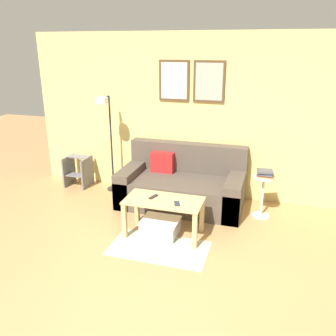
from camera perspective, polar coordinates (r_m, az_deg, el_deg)
ground_plane at (r=3.55m, az=-6.76°, el=-22.60°), size 16.00×16.00×0.00m
wall_back at (r=5.64m, az=5.00°, el=8.22°), size 5.60×0.09×2.55m
area_rug at (r=4.45m, az=-1.50°, el=-12.71°), size 1.20×0.66×0.01m
couch at (r=5.49m, az=2.29°, el=-2.86°), size 1.86×0.97×0.89m
coffee_table at (r=4.57m, az=-0.68°, el=-6.28°), size 0.99×0.51×0.49m
storage_bin at (r=4.68m, az=-1.27°, el=-9.48°), size 0.48×0.39×0.22m
floor_lamp at (r=5.73m, az=-9.89°, el=6.51°), size 0.22×0.46×1.60m
side_table at (r=5.23m, az=14.94°, el=-3.91°), size 0.30×0.30×0.61m
book_stack at (r=5.13m, az=15.32°, el=-0.86°), size 0.25×0.21×0.09m
remote_control at (r=4.60m, az=-2.36°, el=-4.62°), size 0.09×0.15×0.02m
cell_phone at (r=4.42m, az=1.46°, el=-5.73°), size 0.11×0.15×0.01m
step_stool at (r=6.39m, az=-14.25°, el=-0.39°), size 0.39×0.39×0.52m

